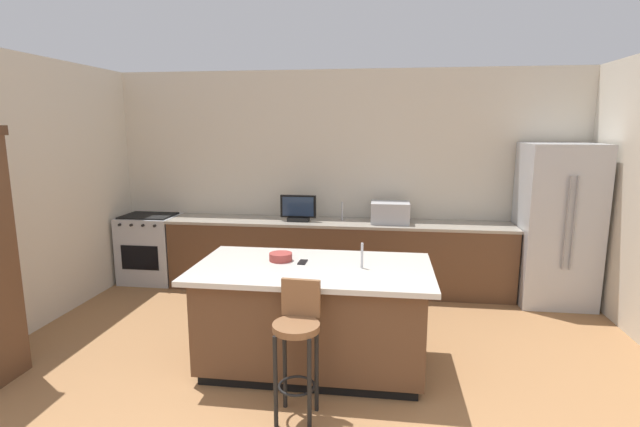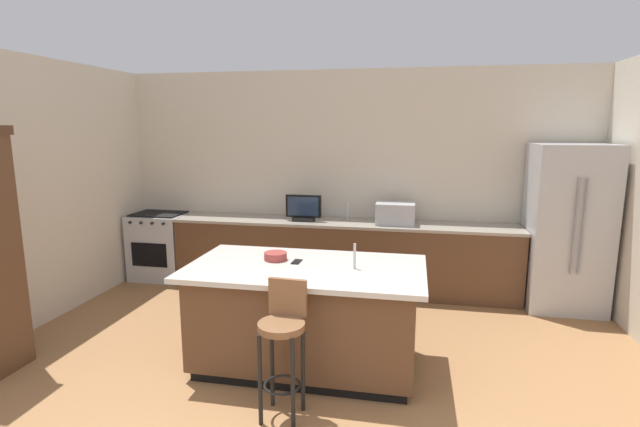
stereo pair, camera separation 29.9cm
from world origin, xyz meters
TOP-DOWN VIEW (x-y plane):
  - wall_back at (0.00, 4.48)m, footprint 6.64×0.12m
  - wall_left at (-3.12, 2.24)m, footprint 0.12×4.88m
  - counter_back at (-0.05, 4.10)m, footprint 4.43×0.62m
  - kitchen_island at (-0.06, 2.02)m, footprint 2.04×1.13m
  - refrigerator at (2.59, 4.01)m, footprint 0.84×0.81m
  - range_oven at (-2.64, 4.10)m, footprint 0.74×0.63m
  - microwave at (0.62, 4.10)m, footprint 0.48×0.36m
  - tv_monitor at (-0.55, 4.05)m, footprint 0.46×0.16m
  - sink_faucet_back at (0.00, 4.20)m, footprint 0.02×0.02m
  - sink_faucet_island at (0.36, 2.02)m, footprint 0.02×0.02m
  - bar_stool_center at (-0.06, 1.28)m, footprint 0.34×0.35m
  - fruit_bowl at (-0.37, 2.15)m, footprint 0.21×0.21m
  - cell_phone at (-0.16, 2.12)m, footprint 0.07×0.15m

SIDE VIEW (x-z plane):
  - counter_back at x=-0.05m, z-range 0.00..0.91m
  - range_oven at x=-2.64m, z-range 0.00..0.93m
  - kitchen_island at x=-0.06m, z-range 0.01..0.94m
  - bar_stool_center at x=-0.06m, z-range 0.11..1.13m
  - cell_phone at x=-0.16m, z-range 0.93..0.94m
  - refrigerator at x=2.59m, z-range 0.00..1.92m
  - fruit_bowl at x=-0.37m, z-range 0.93..1.00m
  - sink_faucet_back at x=0.00m, z-range 0.91..1.15m
  - sink_faucet_island at x=0.36m, z-range 0.93..1.15m
  - microwave at x=0.62m, z-range 0.91..1.18m
  - tv_monitor at x=-0.55m, z-range 0.90..1.24m
  - wall_back at x=0.00m, z-range 0.00..2.85m
  - wall_left at x=-3.12m, z-range 0.00..2.85m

